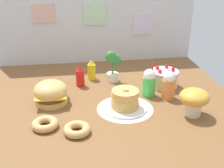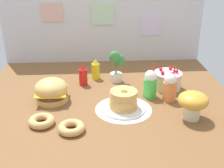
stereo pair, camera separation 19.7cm
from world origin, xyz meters
The scene contains 14 objects.
ground_plane centered at (0.00, 0.00, -0.01)m, with size 2.25×2.16×0.02m, color brown.
back_wall centered at (0.00, 1.07, 0.42)m, with size 2.25×0.04×0.82m.
doily_mat centered at (0.12, -0.10, 0.00)m, with size 0.47×0.47×0.00m, color white.
burger centered at (-0.49, 0.09, 0.10)m, with size 0.28×0.28×0.20m.
pancake_stack centered at (0.12, -0.10, 0.08)m, with size 0.36×0.36×0.19m.
layer_cake centered at (0.58, 0.28, 0.08)m, with size 0.27×0.27×0.19m.
ketchup_bottle centered at (-0.22, 0.41, 0.10)m, with size 0.08×0.08×0.21m.
mustard_bottle centered at (-0.10, 0.56, 0.10)m, with size 0.08×0.08×0.21m.
cream_soda_cup centered at (0.38, 0.12, 0.13)m, with size 0.12×0.12×0.32m.
orange_float_cup centered at (0.54, 0.04, 0.13)m, with size 0.12×0.12×0.32m.
donut_pink_glaze centered at (-0.52, -0.30, 0.03)m, with size 0.20×0.20×0.06m.
donut_chocolate centered at (-0.29, -0.40, 0.03)m, with size 0.20×0.20×0.06m.
potted_plant centered at (0.10, 0.47, 0.17)m, with size 0.15×0.13×0.33m.
mushroom_stool centered at (0.64, -0.28, 0.14)m, with size 0.24×0.24×0.22m.
Camera 1 is at (-0.30, -2.23, 1.22)m, focal length 47.62 mm.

